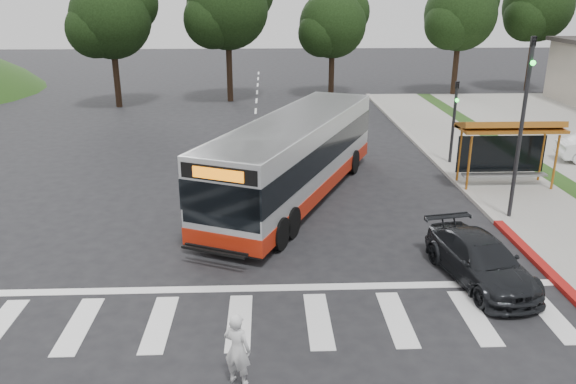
{
  "coord_description": "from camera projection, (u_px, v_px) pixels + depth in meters",
  "views": [
    {
      "loc": [
        0.75,
        -17.27,
        7.81
      ],
      "look_at": [
        1.43,
        0.26,
        1.6
      ],
      "focal_mm": 35.0,
      "sensor_mm": 36.0,
      "label": 1
    }
  ],
  "objects": [
    {
      "name": "ground",
      "position": [
        246.0,
        240.0,
        18.84
      ],
      "size": [
        140.0,
        140.0,
        0.0
      ],
      "primitive_type": "plane",
      "color": "black",
      "rests_on": "ground"
    },
    {
      "name": "sidewalk_east",
      "position": [
        482.0,
        166.0,
        26.77
      ],
      "size": [
        4.0,
        40.0,
        0.12
      ],
      "primitive_type": "cube",
      "color": "gray",
      "rests_on": "ground"
    },
    {
      "name": "curb_east",
      "position": [
        440.0,
        166.0,
        26.69
      ],
      "size": [
        0.3,
        40.0,
        0.15
      ],
      "primitive_type": "cube",
      "color": "#9E9991",
      "rests_on": "ground"
    },
    {
      "name": "curb_east_red",
      "position": [
        536.0,
        260.0,
        17.27
      ],
      "size": [
        0.32,
        6.0,
        0.15
      ],
      "primitive_type": "cube",
      "color": "maroon",
      "rests_on": "ground"
    },
    {
      "name": "crosswalk_ladder",
      "position": [
        239.0,
        322.0,
        14.13
      ],
      "size": [
        18.0,
        2.6,
        0.01
      ],
      "primitive_type": "cube",
      "color": "silver",
      "rests_on": "ground"
    },
    {
      "name": "bus_shelter",
      "position": [
        509.0,
        133.0,
        23.27
      ],
      "size": [
        4.2,
        1.6,
        2.86
      ],
      "color": "#A15C1A",
      "rests_on": "sidewalk_east"
    },
    {
      "name": "traffic_signal_ne_tall",
      "position": [
        523.0,
        115.0,
        19.31
      ],
      "size": [
        0.18,
        0.37,
        6.5
      ],
      "color": "black",
      "rests_on": "ground"
    },
    {
      "name": "traffic_signal_ne_short",
      "position": [
        454.0,
        114.0,
        26.37
      ],
      "size": [
        0.18,
        0.37,
        4.0
      ],
      "color": "black",
      "rests_on": "ground"
    },
    {
      "name": "tree_ne_a",
      "position": [
        461.0,
        13.0,
        43.74
      ],
      "size": [
        6.16,
        5.74,
        9.3
      ],
      "color": "black",
      "rests_on": "parking_lot"
    },
    {
      "name": "tree_ne_b",
      "position": [
        539.0,
        5.0,
        45.71
      ],
      "size": [
        6.16,
        5.74,
        10.02
      ],
      "color": "black",
      "rests_on": "ground"
    },
    {
      "name": "tree_north_a",
      "position": [
        228.0,
        7.0,
        41.02
      ],
      "size": [
        6.6,
        6.15,
        10.17
      ],
      "color": "black",
      "rests_on": "ground"
    },
    {
      "name": "tree_north_b",
      "position": [
        334.0,
        23.0,
        43.61
      ],
      "size": [
        5.72,
        5.33,
        8.43
      ],
      "color": "black",
      "rests_on": "ground"
    },
    {
      "name": "tree_north_c",
      "position": [
        112.0,
        17.0,
        39.04
      ],
      "size": [
        6.16,
        5.74,
        9.3
      ],
      "color": "black",
      "rests_on": "ground"
    },
    {
      "name": "transit_bus",
      "position": [
        295.0,
        159.0,
        22.26
      ],
      "size": [
        7.6,
        12.59,
        3.25
      ],
      "primitive_type": null,
      "rotation": [
        0.0,
        0.0,
        -0.42
      ],
      "color": "#AEB0B3",
      "rests_on": "ground"
    },
    {
      "name": "pedestrian",
      "position": [
        237.0,
        349.0,
        11.67
      ],
      "size": [
        0.72,
        0.62,
        1.66
      ],
      "primitive_type": "imported",
      "rotation": [
        0.0,
        0.0,
        2.69
      ],
      "color": "silver",
      "rests_on": "ground"
    },
    {
      "name": "dark_sedan",
      "position": [
        481.0,
        260.0,
        16.0
      ],
      "size": [
        2.55,
        4.64,
        1.27
      ],
      "primitive_type": "imported",
      "rotation": [
        0.0,
        0.0,
        0.18
      ],
      "color": "black",
      "rests_on": "ground"
    }
  ]
}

